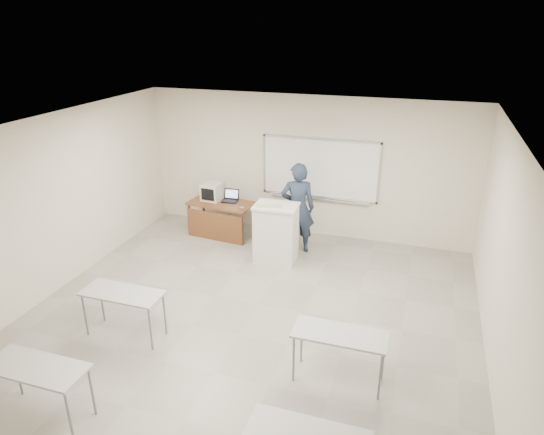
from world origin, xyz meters
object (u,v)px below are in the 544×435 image
(instructor_desk, at_px, (220,213))
(crt_monitor, at_px, (213,191))
(whiteboard, at_px, (320,169))
(presenter, at_px, (298,208))
(podium, at_px, (276,233))
(mouse, at_px, (242,208))
(keyboard, at_px, (269,206))
(laptop, at_px, (231,198))

(instructor_desk, distance_m, crt_monitor, 0.52)
(whiteboard, bearing_deg, presenter, -103.64)
(podium, height_order, crt_monitor, podium)
(presenter, bearing_deg, mouse, -18.76)
(podium, distance_m, presenter, 0.71)
(podium, relative_size, presenter, 0.62)
(presenter, bearing_deg, keyboard, 43.88)
(whiteboard, relative_size, presenter, 1.34)
(crt_monitor, bearing_deg, podium, -23.62)
(crt_monitor, bearing_deg, mouse, -17.67)
(whiteboard, height_order, laptop, whiteboard)
(mouse, bearing_deg, laptop, 122.95)
(podium, height_order, laptop, podium)
(presenter, bearing_deg, crt_monitor, -26.94)
(mouse, xyz_separation_m, presenter, (1.21, -0.05, 0.16))
(whiteboard, height_order, presenter, whiteboard)
(podium, relative_size, keyboard, 2.43)
(laptop, relative_size, presenter, 0.17)
(instructor_desk, height_order, crt_monitor, crt_monitor)
(presenter, bearing_deg, podium, 46.88)
(laptop, bearing_deg, mouse, -46.75)
(whiteboard, height_order, keyboard, whiteboard)
(podium, height_order, keyboard, keyboard)
(whiteboard, bearing_deg, crt_monitor, -166.35)
(crt_monitor, bearing_deg, keyboard, -28.23)
(whiteboard, distance_m, laptop, 2.01)
(whiteboard, height_order, podium, whiteboard)
(crt_monitor, distance_m, mouse, 0.88)
(laptop, bearing_deg, crt_monitor, 179.59)
(whiteboard, distance_m, mouse, 1.82)
(crt_monitor, xyz_separation_m, laptop, (0.41, 0.03, -0.12))
(whiteboard, relative_size, crt_monitor, 5.52)
(mouse, height_order, keyboard, keyboard)
(whiteboard, relative_size, laptop, 7.63)
(whiteboard, height_order, instructor_desk, whiteboard)
(keyboard, bearing_deg, laptop, 122.94)
(instructor_desk, distance_m, laptop, 0.41)
(crt_monitor, relative_size, presenter, 0.24)
(keyboard, bearing_deg, mouse, 123.31)
(instructor_desk, bearing_deg, mouse, -3.23)
(crt_monitor, xyz_separation_m, presenter, (2.01, -0.38, -0.00))
(crt_monitor, bearing_deg, whiteboard, 18.11)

